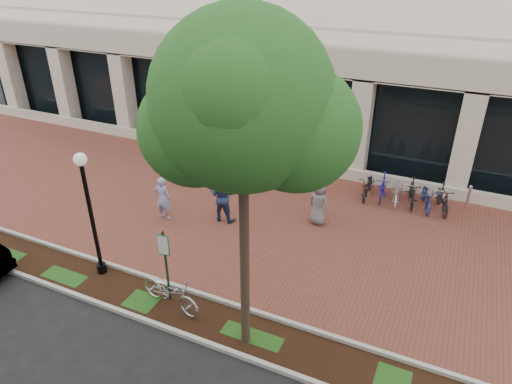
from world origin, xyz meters
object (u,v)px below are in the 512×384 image
at_px(pedestrian_left, 163,198).
at_px(pedestrian_right, 319,203).
at_px(pedestrian_mid, 223,195).
at_px(lamppost, 90,209).
at_px(street_tree, 246,112).
at_px(parking_sign, 165,257).
at_px(locked_bicycle, 170,291).
at_px(bollard, 468,197).
at_px(bike_rack_cluster, 404,192).

relative_size(pedestrian_left, pedestrian_right, 1.01).
xyz_separation_m(pedestrian_mid, pedestrian_right, (3.17, 1.18, -0.17)).
xyz_separation_m(lamppost, street_tree, (5.19, -0.61, 3.70)).
bearing_deg(lamppost, street_tree, -6.68).
bearing_deg(pedestrian_mid, pedestrian_right, -160.99).
distance_m(parking_sign, pedestrian_mid, 4.47).
relative_size(street_tree, locked_bicycle, 3.92).
bearing_deg(lamppost, pedestrian_right, 46.94).
distance_m(street_tree, bollard, 11.69).
relative_size(lamppost, locked_bicycle, 1.94).
distance_m(lamppost, bollard, 13.21).
relative_size(lamppost, street_tree, 0.49).
bearing_deg(lamppost, bollard, 41.38).
bearing_deg(lamppost, bike_rack_cluster, 47.04).
height_order(street_tree, bike_rack_cluster, street_tree).
bearing_deg(bike_rack_cluster, pedestrian_right, -140.18).
bearing_deg(bike_rack_cluster, pedestrian_left, -155.79).
xyz_separation_m(parking_sign, pedestrian_mid, (-0.66, 4.40, -0.46)).
bearing_deg(pedestrian_left, lamppost, 88.63).
distance_m(lamppost, pedestrian_left, 3.69).
bearing_deg(street_tree, bike_rack_cluster, 74.73).
height_order(parking_sign, pedestrian_mid, parking_sign).
bearing_deg(pedestrian_left, parking_sign, 123.53).
bearing_deg(bike_rack_cluster, parking_sign, -128.61).
distance_m(street_tree, pedestrian_mid, 7.66).
xyz_separation_m(locked_bicycle, bike_rack_cluster, (4.81, 8.53, -0.04)).
height_order(street_tree, pedestrian_left, street_tree).
height_order(locked_bicycle, bike_rack_cluster, locked_bicycle).
distance_m(locked_bicycle, pedestrian_left, 4.76).
xyz_separation_m(street_tree, pedestrian_mid, (-3.30, 4.84, -4.94)).
relative_size(street_tree, pedestrian_mid, 4.03).
bearing_deg(locked_bicycle, pedestrian_mid, 21.09).
relative_size(lamppost, pedestrian_right, 2.41).
distance_m(parking_sign, bollard, 11.48).
bearing_deg(parking_sign, pedestrian_right, 59.44).
xyz_separation_m(parking_sign, lamppost, (-2.55, 0.17, 0.78)).
bearing_deg(street_tree, parking_sign, 170.56).
bearing_deg(pedestrian_right, pedestrian_mid, 40.01).
height_order(lamppost, bike_rack_cluster, lamppost).
relative_size(pedestrian_left, pedestrian_mid, 0.83).
xyz_separation_m(street_tree, pedestrian_left, (-5.27, 4.03, -5.10)).
bearing_deg(lamppost, pedestrian_mid, 65.94).
relative_size(parking_sign, lamppost, 0.57).
distance_m(pedestrian_left, bollard, 11.21).
bearing_deg(parking_sign, locked_bicycle, -52.63).
xyz_separation_m(street_tree, pedestrian_right, (-0.14, 6.02, -5.11)).
xyz_separation_m(pedestrian_mid, bollard, (7.94, 4.43, -0.47)).
bearing_deg(pedestrian_mid, street_tree, 122.89).
bearing_deg(bollard, pedestrian_mid, -150.84).
bearing_deg(pedestrian_left, bike_rack_cluster, -151.11).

